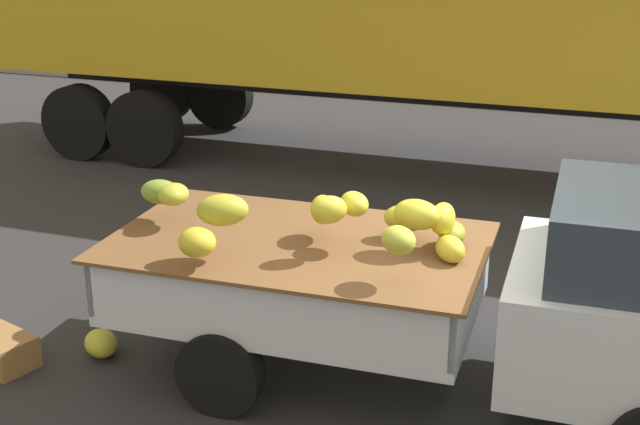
# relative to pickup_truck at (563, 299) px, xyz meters

# --- Properties ---
(ground) EXTENTS (220.00, 220.00, 0.00)m
(ground) POSITION_rel_pickup_truck_xyz_m (-0.58, 0.21, -0.88)
(ground) COLOR #28282B
(curb_strip) EXTENTS (80.00, 0.80, 0.16)m
(curb_strip) POSITION_rel_pickup_truck_xyz_m (-0.58, 10.19, -0.80)
(curb_strip) COLOR gray
(curb_strip) RESTS_ON ground
(pickup_truck) EXTENTS (5.04, 1.88, 1.70)m
(pickup_truck) POSITION_rel_pickup_truck_xyz_m (0.00, 0.00, 0.00)
(pickup_truck) COLOR silver
(pickup_truck) RESTS_ON ground
(fallen_banana_bunch_near_tailgate) EXTENTS (0.43, 0.42, 0.22)m
(fallen_banana_bunch_near_tailgate) POSITION_rel_pickup_truck_xyz_m (-3.56, -0.42, -0.78)
(fallen_banana_bunch_near_tailgate) COLOR gold
(fallen_banana_bunch_near_tailgate) RESTS_ON ground
(produce_crate) EXTENTS (0.60, 0.50, 0.26)m
(produce_crate) POSITION_rel_pickup_truck_xyz_m (-4.21, -0.83, -0.75)
(produce_crate) COLOR olive
(produce_crate) RESTS_ON ground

